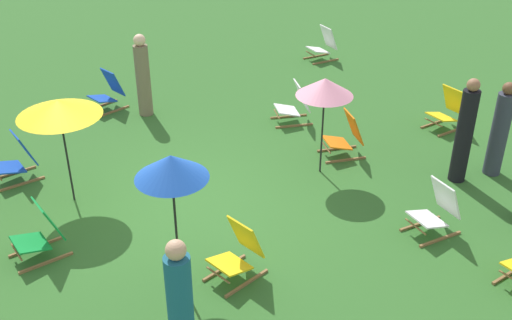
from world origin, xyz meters
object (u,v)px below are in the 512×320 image
at_px(umbrella_2, 171,167).
at_px(person_4, 143,77).
at_px(deckchair_2, 294,105).
at_px(person_2, 464,133).
at_px(deckchair_4, 323,45).
at_px(deckchair_9, 17,159).
at_px(person_0, 180,309).
at_px(deckchair_0, 108,92).
at_px(deckchair_3, 238,253).
at_px(deckchair_7, 40,233).
at_px(umbrella_0, 59,108).
at_px(person_3, 500,131).
at_px(deckchair_1, 448,110).
at_px(umbrella_1, 325,87).
at_px(deckchair_6, 345,137).
at_px(deckchair_5, 436,211).

height_order(umbrella_2, person_4, umbrella_2).
xyz_separation_m(deckchair_2, person_2, (3.25, 1.16, 0.50)).
height_order(deckchair_4, person_4, person_4).
distance_m(deckchair_9, person_0, 5.16).
relative_size(deckchair_0, person_2, 0.47).
xyz_separation_m(deckchair_3, deckchair_4, (-6.24, 5.81, 0.00)).
bearing_deg(deckchair_7, umbrella_0, 141.79).
distance_m(person_0, person_3, 6.44).
bearing_deg(deckchair_4, person_3, -5.17).
xyz_separation_m(deckchair_3, person_2, (-0.33, 4.38, 0.50)).
bearing_deg(person_0, person_3, -150.66).
bearing_deg(deckchair_4, deckchair_1, -0.17).
bearing_deg(deckchair_1, person_0, -69.99).
height_order(deckchair_3, umbrella_1, umbrella_1).
xyz_separation_m(deckchair_0, person_3, (5.86, 4.85, 0.42)).
bearing_deg(deckchair_2, umbrella_1, -2.24).
bearing_deg(deckchair_9, person_3, 55.06).
height_order(umbrella_0, umbrella_1, umbrella_0).
bearing_deg(deckchair_4, umbrella_0, -63.54).
xyz_separation_m(umbrella_0, umbrella_2, (2.64, 0.68, 0.12)).
height_order(deckchair_0, person_0, person_0).
relative_size(deckchair_9, person_2, 0.46).
distance_m(deckchair_6, umbrella_2, 4.52).
bearing_deg(person_0, deckchair_6, -127.99).
height_order(deckchair_6, umbrella_0, umbrella_0).
relative_size(deckchair_0, umbrella_1, 0.50).
distance_m(deckchair_3, person_3, 5.09).
relative_size(deckchair_6, umbrella_0, 0.49).
bearing_deg(deckchair_4, deckchair_3, -41.11).
xyz_separation_m(umbrella_1, person_4, (-3.71, -1.75, -0.75)).
xyz_separation_m(deckchair_6, person_3, (1.77, 1.81, 0.42)).
relative_size(deckchair_7, person_4, 0.49).
bearing_deg(deckchair_0, umbrella_2, -24.54).
xyz_separation_m(deckchair_0, person_4, (0.64, 0.57, 0.45)).
xyz_separation_m(deckchair_3, person_0, (1.04, -1.25, 0.45)).
bearing_deg(deckchair_5, deckchair_7, -111.63).
height_order(deckchair_6, person_2, person_2).
height_order(deckchair_0, deckchair_5, same).
xyz_separation_m(deckchair_0, umbrella_2, (5.75, -0.94, 1.36)).
xyz_separation_m(deckchair_5, person_3, (-0.77, 2.10, 0.42)).
height_order(deckchair_7, person_3, person_3).
xyz_separation_m(deckchair_5, umbrella_0, (-3.51, -4.36, 1.24)).
distance_m(deckchair_2, deckchair_9, 5.24).
distance_m(deckchair_0, umbrella_0, 3.72).
height_order(deckchair_9, person_4, person_4).
xyz_separation_m(deckchair_4, deckchair_5, (6.81, -2.84, 0.00)).
distance_m(deckchair_1, person_3, 1.83).
bearing_deg(umbrella_0, deckchair_9, -151.43).
distance_m(deckchair_0, deckchair_1, 6.86).
bearing_deg(person_3, person_2, -56.91).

